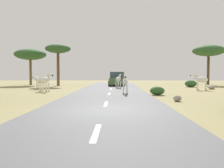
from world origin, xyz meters
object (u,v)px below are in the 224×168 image
zebra_2 (201,80)px  zebra_4 (118,80)px  car_1 (119,78)px  bush_3 (157,91)px  bush_1 (191,84)px  car_0 (117,79)px  rock_1 (177,98)px  rock_0 (212,87)px  tree_1 (209,51)px  tree_5 (58,49)px  zebra_0 (125,82)px  tree_2 (30,55)px  zebra_1 (45,80)px  zebra_3 (39,81)px

zebra_2 → zebra_4: 8.17m
car_1 → bush_3: (2.53, -22.07, -0.53)m
car_1 → bush_1: (8.17, -11.54, -0.44)m
car_0 → rock_1: 17.38m
zebra_4 → rock_0: size_ratio=2.27×
tree_1 → rock_1: 23.19m
zebra_2 → tree_5: tree_5 is taller
zebra_0 → bush_1: bearing=-127.5°
rock_0 → tree_2: bearing=157.9°
zebra_0 → bush_3: (2.33, -0.63, -0.62)m
tree_5 → bush_1: (16.14, -2.79, -4.25)m
zebra_1 → zebra_2: 14.39m
zebra_2 → rock_1: size_ratio=3.54×
zebra_1 → tree_2: tree_2 is taller
tree_2 → tree_5: tree_5 is taller
car_0 → tree_2: 12.57m
rock_0 → bush_3: bearing=-134.4°
rock_1 → bush_3: bearing=96.6°
bush_1 → rock_0: (0.93, -3.83, -0.21)m
zebra_3 → rock_0: bearing=-72.4°
car_0 → car_1: bearing=89.9°
zebra_3 → zebra_0: bearing=-107.7°
zebra_1 → tree_5: 10.78m
bush_1 → bush_3: bush_1 is taller
zebra_0 → tree_1: 20.52m
tree_2 → rock_0: bearing=-22.1°
tree_1 → bush_1: size_ratio=4.10×
bush_3 → tree_1: bearing=59.2°
zebra_3 → bush_1: size_ratio=1.06×
tree_2 → bush_1: 21.35m
zebra_1 → zebra_2: zebra_1 is taller
rock_1 → bush_1: bearing=70.4°
car_1 → rock_0: (9.10, -15.37, -0.65)m
zebra_1 → zebra_0: bearing=100.8°
car_0 → tree_2: tree_2 is taller
zebra_2 → car_0: bearing=73.4°
zebra_0 → zebra_3: zebra_0 is taller
zebra_2 → bush_3: bearing=164.4°
zebra_3 → zebra_4: zebra_4 is taller
zebra_4 → zebra_3: bearing=-7.9°
zebra_0 → car_0: car_0 is taller
zebra_0 → car_1: car_1 is taller
zebra_1 → tree_2: 13.71m
zebra_3 → rock_0: size_ratio=2.11×
zebra_0 → zebra_3: (-8.40, 5.69, -0.11)m
bush_3 → bush_1: bearing=61.8°
zebra_1 → car_1: bearing=-168.1°
tree_2 → bush_3: 21.70m
zebra_2 → bush_3: zebra_2 is taller
zebra_3 → bush_3: zebra_3 is taller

